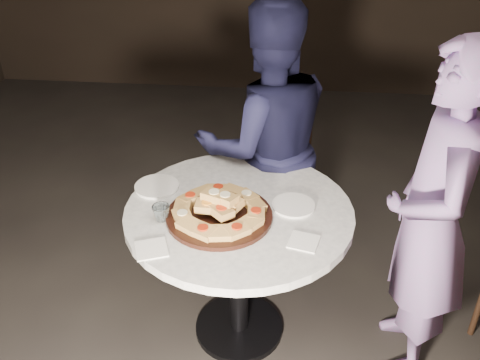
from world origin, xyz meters
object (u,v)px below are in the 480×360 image
object	(u,v)px
water_glass	(161,213)
diner_navy	(266,145)
diner_teal	(430,223)
table	(239,234)
serving_board	(219,216)
focaccia_pile	(220,208)
chair_far	(274,154)

from	to	relation	value
water_glass	diner_navy	world-z (taller)	diner_navy
diner_teal	diner_navy	bearing A→B (deg)	-127.83
water_glass	diner_teal	distance (m)	1.21
diner_teal	table	bearing A→B (deg)	-90.90
table	water_glass	world-z (taller)	water_glass
serving_board	diner_navy	distance (m)	0.72
focaccia_pile	water_glass	world-z (taller)	focaccia_pile
chair_far	diner_teal	size ratio (longest dim) A/B	0.52
serving_board	water_glass	distance (m)	0.26
water_glass	chair_far	distance (m)	1.34
serving_board	focaccia_pile	distance (m)	0.04
focaccia_pile	chair_far	xyz separation A→B (m)	(0.21, 1.16, -0.36)
serving_board	chair_far	bearing A→B (deg)	79.76
water_glass	chair_far	world-z (taller)	water_glass
table	diner_teal	world-z (taller)	diner_teal
focaccia_pile	water_glass	xyz separation A→B (m)	(-0.26, -0.04, -0.02)
diner_navy	diner_teal	size ratio (longest dim) A/B	0.98
table	diner_navy	world-z (taller)	diner_navy
table	diner_teal	distance (m)	0.89
serving_board	diner_teal	size ratio (longest dim) A/B	0.29
water_glass	serving_board	bearing A→B (deg)	9.20
table	focaccia_pile	distance (m)	0.24
serving_board	diner_teal	bearing A→B (deg)	0.37
table	chair_far	distance (m)	1.10
table	serving_board	world-z (taller)	serving_board
serving_board	diner_teal	world-z (taller)	diner_teal
chair_far	diner_navy	distance (m)	0.57
table	serving_board	bearing A→B (deg)	-136.34
diner_navy	chair_far	bearing A→B (deg)	-110.99
table	diner_navy	xyz separation A→B (m)	(0.09, 0.62, 0.17)
diner_navy	table	bearing A→B (deg)	64.71
chair_far	water_glass	bearing A→B (deg)	46.71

